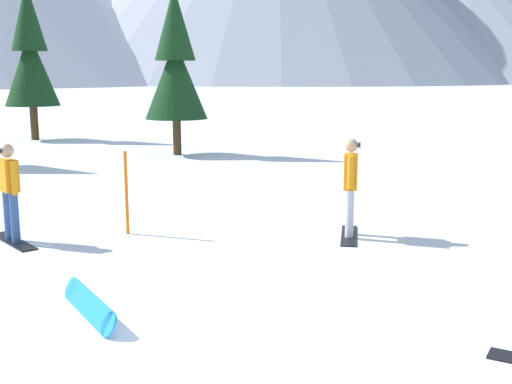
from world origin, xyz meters
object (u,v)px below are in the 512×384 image
object	(u,v)px
pine_tree_young	(30,55)
snowboarder_background	(10,191)
loose_snowboard_near_left	(89,304)
pine_tree_short	(175,65)
trail_marker_pole	(126,193)
snowboarder_midground	(350,185)

from	to	relation	value
pine_tree_young	snowboarder_background	bearing A→B (deg)	-83.11
pine_tree_young	loose_snowboard_near_left	bearing A→B (deg)	-80.35
pine_tree_short	snowboarder_background	bearing A→B (deg)	-107.39
snowboarder_background	pine_tree_short	xyz separation A→B (m)	(3.70, 11.81, 2.33)
trail_marker_pole	pine_tree_short	size ratio (longest dim) A/B	0.26
loose_snowboard_near_left	snowboarder_background	bearing A→B (deg)	112.15
pine_tree_young	trail_marker_pole	bearing A→B (deg)	-76.94
trail_marker_pole	pine_tree_short	distance (m)	11.98
snowboarder_midground	trail_marker_pole	bearing A→B (deg)	166.53
snowboarder_midground	pine_tree_short	distance (m)	12.96
pine_tree_short	snowboarder_midground	bearing A→B (deg)	-79.72
loose_snowboard_near_left	snowboarder_midground	bearing A→B (deg)	34.97
snowboarder_midground	trail_marker_pole	size ratio (longest dim) A/B	1.16
snowboarder_background	trail_marker_pole	bearing A→B (deg)	6.19
pine_tree_short	pine_tree_young	size ratio (longest dim) A/B	0.87
snowboarder_midground	pine_tree_young	bearing A→B (deg)	113.19
snowboarder_background	loose_snowboard_near_left	world-z (taller)	snowboarder_background
loose_snowboard_near_left	pine_tree_young	distance (m)	22.83
snowboarder_midground	snowboarder_background	bearing A→B (deg)	172.97
loose_snowboard_near_left	trail_marker_pole	size ratio (longest dim) A/B	1.11
snowboarder_background	trail_marker_pole	size ratio (longest dim) A/B	1.13
snowboarder_midground	pine_tree_short	bearing A→B (deg)	100.28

